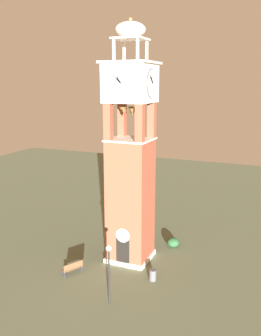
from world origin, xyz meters
TOP-DOWN VIEW (x-y plane):
  - ground at (0.00, 0.00)m, footprint 80.00×80.00m
  - clock_tower at (0.00, -0.00)m, footprint 3.63×3.63m
  - park_bench at (-2.95, -4.06)m, footprint 1.15×1.62m
  - lamp_post at (1.21, -6.39)m, footprint 0.36×0.36m
  - trash_bin at (2.81, -2.56)m, footprint 0.52×0.52m
  - shrub_near_entry at (2.58, 3.37)m, footprint 1.04×1.04m

SIDE VIEW (x-z plane):
  - ground at x=0.00m, z-range 0.00..0.00m
  - shrub_near_entry at x=2.58m, z-range 0.00..0.80m
  - trash_bin at x=2.81m, z-range 0.00..0.80m
  - park_bench at x=-2.95m, z-range 0.01..0.96m
  - lamp_post at x=1.21m, z-range 0.76..4.79m
  - clock_tower at x=0.00m, z-range -1.45..16.87m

